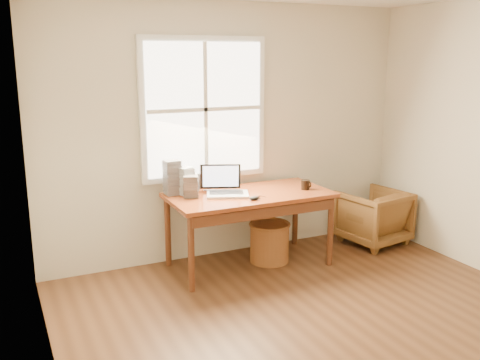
# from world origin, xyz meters

# --- Properties ---
(room_shell) EXTENTS (4.04, 4.54, 2.64)m
(room_shell) POSITION_xyz_m (-0.02, 0.16, 1.32)
(room_shell) COLOR #52311C
(room_shell) RESTS_ON ground
(desk) EXTENTS (1.60, 0.80, 0.04)m
(desk) POSITION_xyz_m (0.00, 1.80, 0.73)
(desk) COLOR brown
(desk) RESTS_ON room_shell
(armchair) EXTENTS (0.75, 0.77, 0.61)m
(armchair) POSITION_xyz_m (1.55, 1.80, 0.30)
(armchair) COLOR brown
(armchair) RESTS_ON room_shell
(wicker_stool) EXTENTS (0.52, 0.52, 0.40)m
(wicker_stool) POSITION_xyz_m (0.23, 1.80, 0.20)
(wicker_stool) COLOR brown
(wicker_stool) RESTS_ON room_shell
(laptop) EXTENTS (0.55, 0.56, 0.31)m
(laptop) POSITION_xyz_m (-0.23, 1.81, 0.90)
(laptop) COLOR #B2B4B9
(laptop) RESTS_ON desk
(mouse) EXTENTS (0.11, 0.07, 0.04)m
(mouse) POSITION_xyz_m (-0.07, 1.55, 0.77)
(mouse) COLOR black
(mouse) RESTS_ON desk
(coffee_mug) EXTENTS (0.11, 0.11, 0.10)m
(coffee_mug) POSITION_xyz_m (0.58, 1.70, 0.80)
(coffee_mug) COLOR black
(coffee_mug) RESTS_ON desk
(cd_stack_a) EXTENTS (0.17, 0.16, 0.27)m
(cd_stack_a) POSITION_xyz_m (-0.58, 2.02, 0.88)
(cd_stack_a) COLOR silver
(cd_stack_a) RESTS_ON desk
(cd_stack_b) EXTENTS (0.17, 0.15, 0.21)m
(cd_stack_b) POSITION_xyz_m (-0.57, 1.90, 0.85)
(cd_stack_b) COLOR #28292E
(cd_stack_b) RESTS_ON desk
(cd_stack_c) EXTENTS (0.16, 0.14, 0.34)m
(cd_stack_c) POSITION_xyz_m (-0.70, 2.07, 0.92)
(cd_stack_c) COLOR #9694A1
(cd_stack_c) RESTS_ON desk
(cd_stack_d) EXTENTS (0.17, 0.16, 0.18)m
(cd_stack_d) POSITION_xyz_m (-0.50, 2.12, 0.84)
(cd_stack_d) COLOR #B5BAC1
(cd_stack_d) RESTS_ON desk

